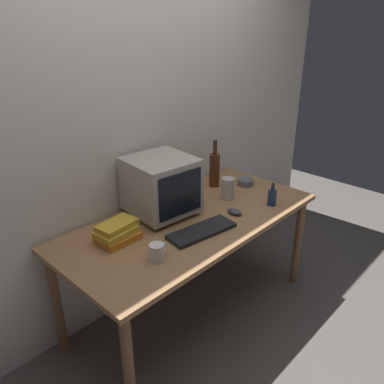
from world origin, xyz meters
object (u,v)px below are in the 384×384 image
(computer_mouse, at_px, (235,212))
(cd_spindle, at_px, (245,182))
(bottle_tall, at_px, (215,169))
(bottle_short, at_px, (272,197))
(book_stack, at_px, (117,232))
(mug, at_px, (157,252))
(crt_monitor, at_px, (161,186))
(keyboard, at_px, (202,231))
(metal_canister, at_px, (228,189))

(computer_mouse, distance_m, cd_spindle, 0.49)
(bottle_tall, xyz_separation_m, cd_spindle, (0.17, -0.16, -0.11))
(bottle_tall, distance_m, bottle_short, 0.50)
(book_stack, height_order, mug, book_stack)
(bottle_tall, relative_size, bottle_short, 2.24)
(crt_monitor, bearing_deg, book_stack, -171.07)
(mug, bearing_deg, computer_mouse, 1.65)
(keyboard, height_order, mug, mug)
(bottle_short, height_order, book_stack, bottle_short)
(mug, distance_m, metal_canister, 0.86)
(mug, bearing_deg, crt_monitor, 44.89)
(cd_spindle, bearing_deg, bottle_short, -115.33)
(book_stack, bearing_deg, computer_mouse, -21.96)
(metal_canister, bearing_deg, keyboard, -158.49)
(crt_monitor, height_order, bottle_short, crt_monitor)
(metal_canister, bearing_deg, mug, -166.33)
(keyboard, bearing_deg, cd_spindle, 26.12)
(computer_mouse, distance_m, metal_canister, 0.25)
(bottle_tall, distance_m, book_stack, 0.98)
(keyboard, distance_m, computer_mouse, 0.32)
(crt_monitor, bearing_deg, computer_mouse, -48.17)
(cd_spindle, bearing_deg, keyboard, -162.45)
(computer_mouse, bearing_deg, cd_spindle, 21.80)
(metal_canister, bearing_deg, crt_monitor, 160.59)
(bottle_short, relative_size, cd_spindle, 1.33)
(bottle_tall, relative_size, book_stack, 1.46)
(metal_canister, bearing_deg, cd_spindle, 10.49)
(bottle_short, xyz_separation_m, metal_canister, (-0.12, 0.28, 0.02))
(crt_monitor, relative_size, metal_canister, 2.80)
(computer_mouse, xyz_separation_m, bottle_short, (0.28, -0.10, 0.04))
(mug, bearing_deg, keyboard, 2.61)
(crt_monitor, relative_size, book_stack, 1.71)
(cd_spindle, bearing_deg, mug, -167.12)
(keyboard, xyz_separation_m, metal_canister, (0.47, 0.19, 0.06))
(bottle_tall, bearing_deg, bottle_short, -88.05)
(computer_mouse, relative_size, bottle_tall, 0.28)
(crt_monitor, bearing_deg, bottle_tall, 4.84)
(mug, xyz_separation_m, cd_spindle, (1.11, 0.25, -0.02))
(crt_monitor, relative_size, computer_mouse, 4.20)
(metal_canister, bearing_deg, computer_mouse, -130.16)
(keyboard, bearing_deg, mug, -168.82)
(bottle_short, relative_size, book_stack, 0.65)
(metal_canister, bearing_deg, bottle_tall, 63.23)
(bottle_tall, height_order, bottle_short, bottle_tall)
(computer_mouse, bearing_deg, bottle_short, -25.57)
(bottle_short, height_order, cd_spindle, bottle_short)
(bottle_tall, distance_m, metal_canister, 0.24)
(keyboard, height_order, metal_canister, metal_canister)
(keyboard, relative_size, bottle_short, 2.63)
(mug, bearing_deg, bottle_tall, 23.82)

